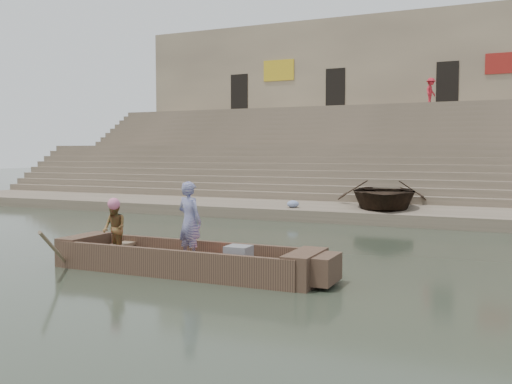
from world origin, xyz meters
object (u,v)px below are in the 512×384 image
Objects in this scene: main_rowboat at (185,267)px; television at (238,256)px; pedestrian at (431,91)px; beached_rowboat at (383,194)px; standing_man at (190,221)px; rowing_man at (114,228)px.

television reaches higher than main_rowboat.
beached_rowboat is at bearing -165.19° from pedestrian.
beached_rowboat is (1.69, 10.85, -0.12)m from standing_man.
standing_man is 0.33× the size of beached_rowboat.
pedestrian is at bearing 86.35° from main_rowboat.
main_rowboat is 3.28× the size of pedestrian.
rowing_man is 2.94m from television.
main_rowboat is 4.30× the size of rowing_man.
standing_man reaches higher than television.
rowing_man is 2.53× the size of television.
beached_rowboat is 3.17× the size of pedestrian.
television is at bearing -173.63° from standing_man.
pedestrian is at bearing -78.96° from standing_man.
standing_man is at bearing 85.49° from main_rowboat.
standing_man is at bearing 31.10° from rowing_man.
television is at bearing -105.00° from beached_rowboat.
rowing_man is (-1.74, -0.19, -0.22)m from standing_man.
television is 25.44m from pedestrian.
pedestrian is (3.32, 24.84, 5.16)m from rowing_man.
main_rowboat is 10.87× the size of television.
television is at bearing 0.00° from main_rowboat.
main_rowboat is 1.03× the size of beached_rowboat.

